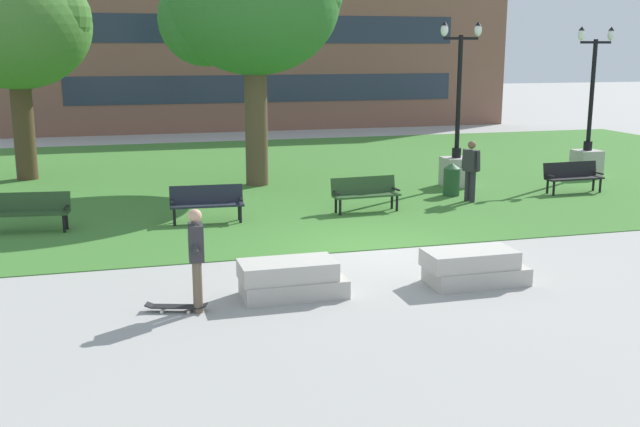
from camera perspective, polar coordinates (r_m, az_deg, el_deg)
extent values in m
plane|color=#A3A09B|center=(16.07, 4.26, -2.81)|extent=(140.00, 140.00, 0.00)
cube|color=#3D752D|center=(25.49, -3.32, 2.92)|extent=(40.00, 20.00, 0.02)
cube|color=#B2ADA3|center=(13.09, -2.02, -5.62)|extent=(1.80, 0.90, 0.32)
cube|color=#BBB6AB|center=(12.97, -2.49, -4.32)|extent=(1.66, 0.83, 0.32)
cube|color=#B2ADA3|center=(14.07, 11.82, -4.60)|extent=(1.80, 0.90, 0.32)
cube|color=#BBB6AB|center=(13.91, 11.33, -3.39)|extent=(1.66, 0.83, 0.32)
cylinder|color=brown|center=(12.37, -9.30, -5.56)|extent=(0.15, 0.15, 0.86)
cylinder|color=brown|center=(12.56, -9.34, -5.29)|extent=(0.15, 0.15, 0.86)
cube|color=#2D2D30|center=(12.26, -9.44, -2.17)|extent=(0.27, 0.42, 0.60)
cylinder|color=#2D2D30|center=(12.17, -9.50, -1.80)|extent=(0.13, 0.46, 0.47)
cylinder|color=#2D2D30|center=(12.30, -9.41, -1.64)|extent=(0.13, 0.46, 0.47)
sphere|color=tan|center=(12.16, -9.51, -0.17)|extent=(0.22, 0.22, 0.22)
cube|color=black|center=(12.57, -10.89, -6.97)|extent=(0.82, 0.43, 0.02)
cube|color=black|center=(12.67, -12.89, -6.81)|extent=(0.17, 0.23, 0.06)
cube|color=black|center=(12.48, -8.86, -6.95)|extent=(0.17, 0.23, 0.06)
cylinder|color=silver|center=(12.54, -11.98, -7.35)|extent=(0.06, 0.05, 0.06)
cylinder|color=silver|center=(12.74, -11.74, -7.02)|extent=(0.06, 0.05, 0.06)
cylinder|color=silver|center=(12.45, -9.99, -7.43)|extent=(0.06, 0.05, 0.06)
cylinder|color=silver|center=(12.65, -9.79, -7.09)|extent=(0.06, 0.05, 0.06)
cube|color=black|center=(23.43, 18.82, 2.54)|extent=(1.81, 0.49, 0.05)
cube|color=black|center=(23.60, 18.51, 3.20)|extent=(1.80, 0.17, 0.46)
cube|color=black|center=(22.93, 17.13, 2.76)|extent=(0.07, 0.40, 0.04)
cube|color=black|center=(23.91, 20.48, 2.90)|extent=(0.07, 0.40, 0.04)
cylinder|color=black|center=(22.89, 17.38, 1.83)|extent=(0.07, 0.07, 0.41)
cylinder|color=black|center=(23.82, 20.57, 2.00)|extent=(0.07, 0.07, 0.41)
cylinder|color=black|center=(23.15, 16.94, 1.97)|extent=(0.07, 0.07, 0.41)
cylinder|color=black|center=(24.07, 20.11, 2.13)|extent=(0.07, 0.07, 0.41)
cube|color=#1E232D|center=(18.57, -8.60, 0.62)|extent=(1.83, 0.56, 0.05)
cube|color=#1E232D|center=(18.77, -8.66, 1.46)|extent=(1.80, 0.25, 0.46)
cube|color=black|center=(18.52, -11.21, 0.88)|extent=(0.09, 0.40, 0.04)
cube|color=black|center=(18.60, -6.03, 1.09)|extent=(0.09, 0.40, 0.04)
cylinder|color=black|center=(18.44, -11.03, -0.29)|extent=(0.07, 0.07, 0.41)
cylinder|color=black|center=(18.51, -6.08, -0.08)|extent=(0.07, 0.07, 0.41)
cylinder|color=black|center=(18.75, -11.04, -0.08)|extent=(0.07, 0.07, 0.41)
cylinder|color=black|center=(18.83, -6.17, 0.13)|extent=(0.07, 0.07, 0.41)
cube|color=#284723|center=(18.71, -21.28, -0.01)|extent=(1.84, 0.67, 0.05)
cube|color=#284723|center=(18.90, -21.17, 0.84)|extent=(1.80, 0.36, 0.46)
cube|color=black|center=(18.51, -18.78, 0.43)|extent=(0.11, 0.40, 0.04)
cylinder|color=black|center=(18.43, -18.92, -0.74)|extent=(0.07, 0.07, 0.41)
cylinder|color=black|center=(18.74, -18.74, -0.52)|extent=(0.07, 0.07, 0.41)
cube|color=#284723|center=(19.62, 3.58, 1.37)|extent=(1.82, 0.54, 0.05)
cube|color=#284723|center=(19.80, 3.31, 2.16)|extent=(1.80, 0.23, 0.46)
cube|color=black|center=(19.30, 1.27, 1.57)|extent=(0.08, 0.40, 0.04)
cube|color=black|center=(19.93, 5.82, 1.86)|extent=(0.08, 0.40, 0.04)
cylinder|color=black|center=(19.23, 1.54, 0.46)|extent=(0.07, 0.07, 0.41)
cylinder|color=black|center=(19.84, 5.88, 0.77)|extent=(0.07, 0.07, 0.41)
cylinder|color=black|center=(19.53, 1.22, 0.65)|extent=(0.07, 0.07, 0.41)
cylinder|color=black|center=(20.12, 5.50, 0.95)|extent=(0.07, 0.07, 0.41)
cube|color=#ADA89E|center=(26.55, 19.63, 3.60)|extent=(0.80, 0.80, 0.90)
cylinder|color=black|center=(26.47, 19.73, 4.88)|extent=(0.28, 0.28, 0.30)
cylinder|color=black|center=(26.32, 19.99, 8.44)|extent=(0.14, 0.14, 3.60)
cube|color=black|center=(26.28, 20.27, 12.14)|extent=(1.10, 0.08, 0.08)
ellipsoid|color=white|center=(25.97, 19.30, 12.74)|extent=(0.22, 0.22, 0.36)
cone|color=black|center=(25.97, 19.33, 13.17)|extent=(0.20, 0.20, 0.13)
ellipsoid|color=white|center=(26.60, 21.30, 12.57)|extent=(0.22, 0.22, 0.36)
cone|color=black|center=(26.61, 21.33, 12.99)|extent=(0.20, 0.20, 0.13)
cube|color=#ADA89E|center=(23.69, 10.30, 3.14)|extent=(0.80, 0.80, 0.90)
cylinder|color=black|center=(23.60, 10.36, 4.57)|extent=(0.28, 0.28, 0.30)
cylinder|color=black|center=(23.43, 10.52, 8.70)|extent=(0.14, 0.14, 3.70)
cube|color=black|center=(23.39, 10.70, 12.98)|extent=(1.10, 0.08, 0.08)
ellipsoid|color=white|center=(23.16, 9.46, 13.63)|extent=(0.22, 0.22, 0.36)
cone|color=black|center=(23.16, 9.48, 14.11)|extent=(0.20, 0.20, 0.13)
ellipsoid|color=white|center=(23.64, 11.95, 13.50)|extent=(0.22, 0.22, 0.36)
cone|color=black|center=(23.64, 11.97, 13.98)|extent=(0.20, 0.20, 0.13)
cylinder|color=#4C3823|center=(26.27, -21.67, 6.36)|extent=(0.68, 0.68, 3.62)
ellipsoid|color=#42752D|center=(26.18, -22.23, 13.14)|extent=(4.74, 4.74, 4.03)
sphere|color=#42752D|center=(25.61, -19.68, 13.90)|extent=(2.37, 2.37, 2.37)
cylinder|color=brown|center=(23.45, -4.88, 7.23)|extent=(0.70, 0.70, 4.18)
ellipsoid|color=#2D6B28|center=(23.40, -5.05, 15.83)|extent=(5.18, 5.18, 4.41)
sphere|color=#2D6B28|center=(23.67, -8.77, 14.44)|extent=(2.85, 2.85, 2.85)
cylinder|color=#234C28|center=(22.17, 9.99, 2.39)|extent=(0.48, 0.48, 0.80)
cone|color=#234C28|center=(22.09, 10.04, 3.61)|extent=(0.49, 0.49, 0.16)
cylinder|color=#28282D|center=(21.42, 11.16, 2.07)|extent=(0.15, 0.15, 0.86)
cylinder|color=#28282D|center=(21.28, 11.55, 1.99)|extent=(0.15, 0.15, 0.86)
cube|color=#2D2D30|center=(21.23, 11.44, 3.97)|extent=(0.36, 0.46, 0.60)
cylinder|color=#2D2D30|center=(21.42, 10.92, 4.13)|extent=(0.14, 0.16, 0.56)
cylinder|color=#2D2D30|center=(21.04, 11.98, 3.94)|extent=(0.14, 0.16, 0.56)
sphere|color=brown|center=(21.18, 11.49, 5.15)|extent=(0.22, 0.22, 0.22)
cube|color=brown|center=(39.88, -4.16, 13.60)|extent=(27.12, 1.00, 10.09)
cube|color=#232D3D|center=(39.42, -3.94, 9.48)|extent=(20.34, 0.03, 1.40)
cube|color=#232D3D|center=(39.38, -4.01, 13.84)|extent=(20.34, 0.03, 1.40)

